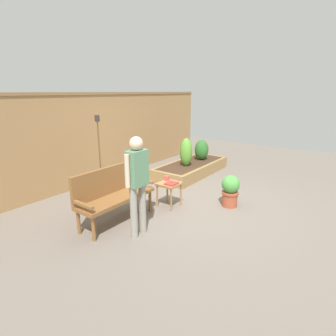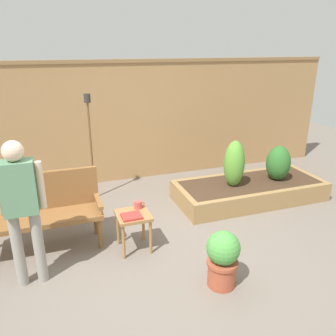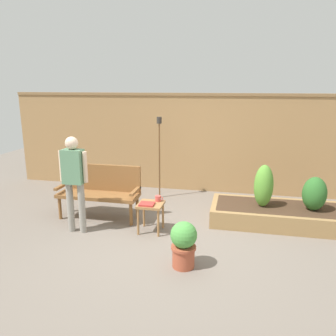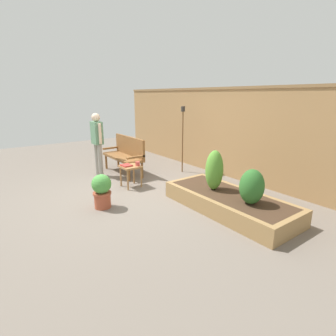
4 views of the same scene
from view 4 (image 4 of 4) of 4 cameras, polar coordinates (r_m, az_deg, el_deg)
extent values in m
plane|color=#70665B|center=(5.58, -8.46, -5.38)|extent=(14.00, 14.00, 0.00)
cube|color=#A37A4C|center=(6.88, 10.81, 7.51)|extent=(8.40, 0.10, 2.10)
cube|color=olive|center=(6.82, 11.29, 16.53)|extent=(8.40, 0.14, 0.06)
cylinder|color=brown|center=(6.47, -5.61, -0.48)|extent=(0.06, 0.06, 0.40)
cylinder|color=brown|center=(6.30, -8.42, -1.01)|extent=(0.06, 0.06, 0.40)
cylinder|color=brown|center=(7.60, -10.72, 1.73)|extent=(0.06, 0.06, 0.40)
cylinder|color=brown|center=(7.46, -13.20, 1.33)|extent=(0.06, 0.06, 0.40)
cube|color=brown|center=(6.89, -9.76, 2.33)|extent=(1.44, 0.48, 0.06)
cube|color=brown|center=(6.93, -8.31, 4.75)|extent=(1.44, 0.06, 0.48)
cube|color=brown|center=(7.48, -12.20, 4.25)|extent=(0.06, 0.48, 0.04)
cube|color=brown|center=(6.27, -6.96, 2.35)|extent=(0.06, 0.48, 0.04)
cylinder|color=#9E7042|center=(5.83, -5.81, -2.08)|extent=(0.04, 0.04, 0.44)
cylinder|color=#9E7042|center=(5.68, -8.67, -2.66)|extent=(0.04, 0.04, 0.44)
cylinder|color=#9E7042|center=(6.11, -7.39, -1.32)|extent=(0.04, 0.04, 0.44)
cylinder|color=#9E7042|center=(5.96, -10.16, -1.85)|extent=(0.04, 0.04, 0.44)
cube|color=#9E7042|center=(5.83, -8.09, 0.29)|extent=(0.40, 0.40, 0.04)
cylinder|color=#CC4C47|center=(5.79, -6.57, 0.92)|extent=(0.10, 0.10, 0.09)
torus|color=#CC4C47|center=(5.74, -6.31, 0.82)|extent=(0.06, 0.01, 0.06)
cube|color=#B2332D|center=(5.82, -8.98, 0.58)|extent=(0.23, 0.20, 0.03)
cylinder|color=#A84C33|center=(4.95, -13.94, -6.88)|extent=(0.29, 0.29, 0.26)
cylinder|color=#A84C33|center=(4.89, -14.05, -5.29)|extent=(0.33, 0.33, 0.04)
sphere|color=#4C9942|center=(4.83, -14.18, -3.36)|extent=(0.35, 0.35, 0.35)
cube|color=#997547|center=(4.50, 9.07, -8.63)|extent=(2.40, 0.09, 0.30)
cube|color=#997547|center=(5.14, 16.29, -5.92)|extent=(2.40, 0.09, 0.30)
cube|color=#997547|center=(5.57, 3.97, -3.64)|extent=(0.09, 0.82, 0.30)
cube|color=#997547|center=(4.23, 25.01, -11.62)|extent=(0.09, 0.82, 0.30)
cube|color=#422D1E|center=(4.81, 12.93, -7.20)|extent=(2.22, 0.82, 0.30)
cylinder|color=brown|center=(4.93, 9.78, -4.21)|extent=(0.04, 0.04, 0.06)
ellipsoid|color=#569333|center=(4.83, 9.96, -0.46)|extent=(0.32, 0.32, 0.73)
cylinder|color=brown|center=(4.44, 17.37, -6.94)|extent=(0.04, 0.04, 0.06)
ellipsoid|color=#2D6628|center=(4.36, 17.64, -3.86)|extent=(0.39, 0.39, 0.57)
cylinder|color=brown|center=(6.88, 3.16, 5.53)|extent=(0.03, 0.03, 1.57)
cylinder|color=#332D28|center=(6.78, 3.26, 12.62)|extent=(0.10, 0.10, 0.13)
cylinder|color=gray|center=(6.68, -14.39, 1.47)|extent=(0.11, 0.11, 0.82)
cylinder|color=gray|center=(6.86, -15.03, 1.79)|extent=(0.11, 0.11, 0.82)
cube|color=#5B8966|center=(6.65, -15.11, 7.33)|extent=(0.32, 0.20, 0.54)
cylinder|color=beige|center=(6.46, -14.46, 7.16)|extent=(0.07, 0.07, 0.49)
cylinder|color=beige|center=(6.83, -15.74, 7.50)|extent=(0.07, 0.07, 0.49)
sphere|color=beige|center=(6.61, -15.34, 10.51)|extent=(0.20, 0.20, 0.20)
camera|label=1|loc=(8.95, -39.02, 13.50)|focal=28.75mm
camera|label=2|loc=(5.86, -47.19, 14.73)|focal=36.19mm
camera|label=3|loc=(4.28, -69.38, 10.37)|focal=35.45mm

